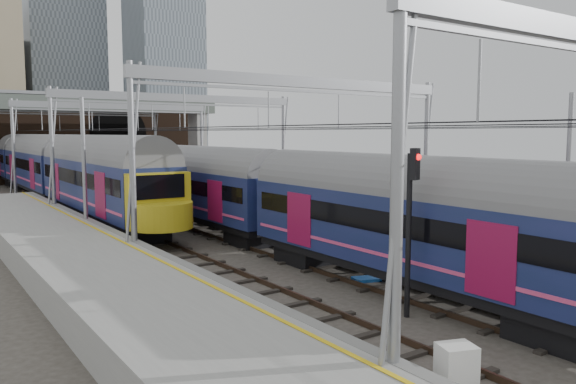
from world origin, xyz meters
TOP-DOWN VIEW (x-y plane):
  - ground at (0.00, 0.00)m, footprint 160.00×160.00m
  - platform_left at (-10.18, 2.50)m, footprint 4.32×55.00m
  - tracks at (0.00, 15.00)m, footprint 14.40×80.00m
  - overhead_line at (0.00, 21.49)m, footprint 16.80×80.00m
  - retaining_wall at (1.40, 51.93)m, footprint 28.00×2.75m
  - overbridge at (0.00, 46.00)m, footprint 28.00×3.00m
  - city_skyline at (2.73, 70.48)m, footprint 37.50×27.50m
  - train_main at (-2.00, 22.45)m, footprint 2.64×60.99m
  - train_second at (-6.00, 37.32)m, footprint 3.07×53.13m
  - signal_near_left at (-3.70, -2.13)m, footprint 0.39×0.47m
  - relay_cabinet at (-7.07, -6.52)m, footprint 0.81×0.74m
  - equip_cover_a at (0.35, 1.63)m, footprint 0.83×0.67m
  - equip_cover_b at (-1.95, 1.59)m, footprint 1.07×0.90m
  - equip_cover_c at (5.81, 1.36)m, footprint 1.10×0.95m

SIDE VIEW (x-z plane):
  - ground at x=0.00m, z-range 0.00..0.00m
  - tracks at x=0.00m, z-range -0.09..0.13m
  - equip_cover_a at x=0.35m, z-range 0.00..0.09m
  - equip_cover_b at x=-1.95m, z-range 0.00..0.11m
  - equip_cover_c at x=5.81m, z-range 0.00..0.11m
  - platform_left at x=-10.18m, z-range -0.01..1.11m
  - relay_cabinet at x=-7.07m, z-range 0.00..1.33m
  - train_main at x=-2.00m, z-range 0.09..4.68m
  - train_second at x=-6.00m, z-range 0.06..5.24m
  - signal_near_left at x=-3.70m, z-range 0.64..5.50m
  - retaining_wall at x=1.40m, z-range -0.17..8.83m
  - overhead_line at x=0.00m, z-range 2.57..10.57m
  - overbridge at x=0.00m, z-range 2.64..11.89m
  - city_skyline at x=2.73m, z-range -12.91..47.09m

